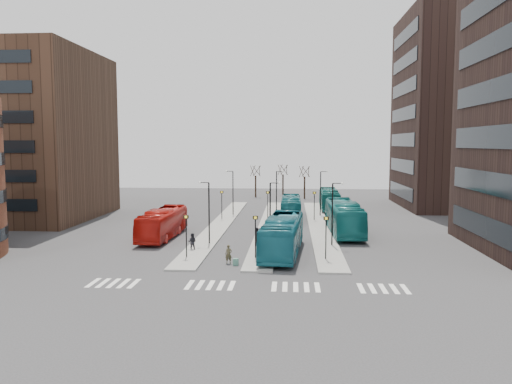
# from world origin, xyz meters

# --- Properties ---
(ground) EXTENTS (160.00, 160.00, 0.00)m
(ground) POSITION_xyz_m (0.00, 0.00, 0.00)
(ground) COLOR #2E2E30
(ground) RESTS_ON ground
(island_left) EXTENTS (2.50, 45.00, 0.15)m
(island_left) POSITION_xyz_m (-4.00, 30.00, 0.07)
(island_left) COLOR gray
(island_left) RESTS_ON ground
(island_mid) EXTENTS (2.50, 45.00, 0.15)m
(island_mid) POSITION_xyz_m (2.00, 30.00, 0.07)
(island_mid) COLOR gray
(island_mid) RESTS_ON ground
(island_right) EXTENTS (2.50, 45.00, 0.15)m
(island_right) POSITION_xyz_m (8.00, 30.00, 0.07)
(island_right) COLOR gray
(island_right) RESTS_ON ground
(suitcase) EXTENTS (0.46, 0.37, 0.56)m
(suitcase) POSITION_xyz_m (0.13, 9.87, 0.28)
(suitcase) COLOR navy
(suitcase) RESTS_ON ground
(red_bus) EXTENTS (2.96, 11.21, 3.10)m
(red_bus) POSITION_xyz_m (-8.88, 21.18, 1.55)
(red_bus) COLOR #B2140D
(red_bus) RESTS_ON ground
(teal_bus_a) EXTENTS (3.92, 12.63, 3.46)m
(teal_bus_a) POSITION_xyz_m (3.89, 14.27, 1.73)
(teal_bus_a) COLOR #166172
(teal_bus_a) RESTS_ON ground
(teal_bus_b) EXTENTS (2.53, 10.74, 2.99)m
(teal_bus_b) POSITION_xyz_m (4.61, 35.70, 1.50)
(teal_bus_b) COLOR #15616A
(teal_bus_b) RESTS_ON ground
(teal_bus_c) EXTENTS (3.34, 12.97, 3.59)m
(teal_bus_c) POSITION_xyz_m (10.48, 25.13, 1.80)
(teal_bus_c) COLOR #156C6D
(teal_bus_c) RESTS_ON ground
(teal_bus_d) EXTENTS (2.79, 11.19, 3.11)m
(teal_bus_d) POSITION_xyz_m (10.38, 45.51, 1.55)
(teal_bus_d) COLOR #13615C
(teal_bus_d) RESTS_ON ground
(traveller) EXTENTS (0.60, 0.41, 1.58)m
(traveller) POSITION_xyz_m (-0.52, 10.41, 0.79)
(traveller) COLOR #46402A
(traveller) RESTS_ON ground
(commuter_a) EXTENTS (0.81, 0.64, 1.65)m
(commuter_a) POSITION_xyz_m (-4.54, 15.19, 0.82)
(commuter_a) COLOR black
(commuter_a) RESTS_ON ground
(commuter_b) EXTENTS (0.48, 1.12, 1.90)m
(commuter_b) POSITION_xyz_m (1.36, 17.25, 0.95)
(commuter_b) COLOR black
(commuter_b) RESTS_ON ground
(commuter_c) EXTENTS (1.12, 1.16, 1.59)m
(commuter_c) POSITION_xyz_m (1.63, 18.83, 0.80)
(commuter_c) COLOR black
(commuter_c) RESTS_ON ground
(crosswalk_stripes) EXTENTS (22.35, 2.40, 0.01)m
(crosswalk_stripes) POSITION_xyz_m (1.75, 4.00, 0.01)
(crosswalk_stripes) COLOR silver
(crosswalk_stripes) RESTS_ON ground
(office_block) EXTENTS (25.00, 20.12, 22.00)m
(office_block) POSITION_xyz_m (-34.00, 33.98, 11.00)
(office_block) COLOR #3F291D
(office_block) RESTS_ON ground
(tower_far) EXTENTS (20.12, 20.00, 30.00)m
(tower_far) POSITION_xyz_m (31.98, 50.00, 15.00)
(tower_far) COLOR black
(tower_far) RESTS_ON ground
(sign_poles) EXTENTS (12.45, 22.12, 3.65)m
(sign_poles) POSITION_xyz_m (1.60, 23.00, 2.41)
(sign_poles) COLOR black
(sign_poles) RESTS_ON ground
(lamp_posts) EXTENTS (14.04, 20.24, 6.12)m
(lamp_posts) POSITION_xyz_m (2.64, 28.00, 3.58)
(lamp_posts) COLOR black
(lamp_posts) RESTS_ON ground
(bare_trees) EXTENTS (10.97, 8.14, 5.90)m
(bare_trees) POSITION_xyz_m (2.67, 62.67, 2.72)
(bare_trees) COLOR black
(bare_trees) RESTS_ON ground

